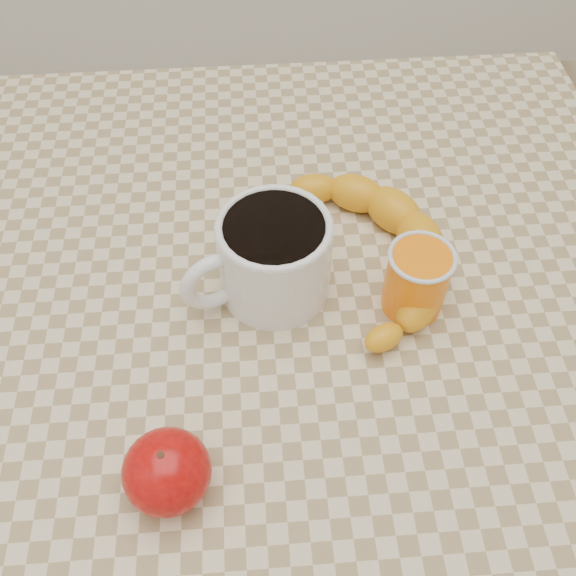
{
  "coord_description": "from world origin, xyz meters",
  "views": [
    {
      "loc": [
        -0.03,
        -0.37,
        1.25
      ],
      "look_at": [
        0.0,
        0.0,
        0.77
      ],
      "focal_mm": 40.0,
      "sensor_mm": 36.0,
      "label": 1
    }
  ],
  "objects": [
    {
      "name": "ground",
      "position": [
        0.0,
        0.0,
        0.0
      ],
      "size": [
        3.0,
        3.0,
        0.0
      ],
      "primitive_type": "plane",
      "color": "tan",
      "rests_on": "ground"
    },
    {
      "name": "table",
      "position": [
        0.0,
        0.0,
        0.66
      ],
      "size": [
        0.8,
        0.8,
        0.75
      ],
      "color": "beige",
      "rests_on": "ground"
    },
    {
      "name": "coffee_mug",
      "position": [
        -0.01,
        0.02,
        0.8
      ],
      "size": [
        0.16,
        0.14,
        0.09
      ],
      "color": "silver",
      "rests_on": "table"
    },
    {
      "name": "orange_juice_glass",
      "position": [
        0.12,
        -0.01,
        0.79
      ],
      "size": [
        0.06,
        0.06,
        0.07
      ],
      "color": "orange",
      "rests_on": "table"
    },
    {
      "name": "apple",
      "position": [
        -0.11,
        -0.18,
        0.78
      ],
      "size": [
        0.09,
        0.09,
        0.06
      ],
      "color": "#890408",
      "rests_on": "table"
    },
    {
      "name": "banana",
      "position": [
        0.08,
        0.04,
        0.77
      ],
      "size": [
        0.33,
        0.37,
        0.04
      ],
      "primitive_type": null,
      "rotation": [
        0.0,
        0.0,
        0.27
      ],
      "color": "#F7AA15",
      "rests_on": "table"
    }
  ]
}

